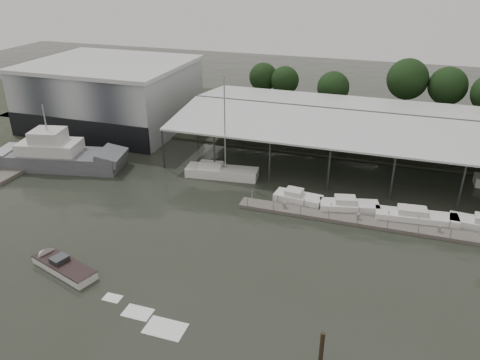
% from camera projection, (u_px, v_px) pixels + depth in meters
% --- Properties ---
extents(ground, '(200.00, 200.00, 0.00)m').
position_uv_depth(ground, '(199.00, 249.00, 45.05)').
color(ground, '#262B23').
rests_on(ground, ground).
extents(land_strip_far, '(140.00, 30.00, 0.30)m').
position_uv_depth(land_strip_far, '(294.00, 119.00, 81.02)').
color(land_strip_far, '#373E2E').
rests_on(land_strip_far, ground).
extents(land_strip_west, '(20.00, 40.00, 0.30)m').
position_uv_depth(land_strip_west, '(56.00, 117.00, 82.12)').
color(land_strip_west, '#373E2E').
rests_on(land_strip_west, ground).
extents(storage_warehouse, '(24.50, 20.50, 10.50)m').
position_uv_depth(storage_warehouse, '(111.00, 94.00, 76.43)').
color(storage_warehouse, '#A7AEB2').
rests_on(storage_warehouse, ground).
extents(covered_boat_shed, '(58.24, 24.00, 6.96)m').
position_uv_depth(covered_boat_shed, '(399.00, 120.00, 61.60)').
color(covered_boat_shed, silver).
rests_on(covered_boat_shed, ground).
extents(trawler_dock, '(3.00, 18.00, 0.50)m').
position_uv_depth(trawler_dock, '(40.00, 156.00, 65.49)').
color(trawler_dock, '#6A645D').
rests_on(trawler_dock, ground).
extents(floating_dock, '(28.00, 2.00, 1.40)m').
position_uv_depth(floating_dock, '(367.00, 222.00, 49.27)').
color(floating_dock, '#6A645D').
rests_on(floating_dock, ground).
extents(grey_trawler, '(17.83, 8.45, 8.84)m').
position_uv_depth(grey_trawler, '(60.00, 156.00, 62.15)').
color(grey_trawler, slate).
rests_on(grey_trawler, ground).
extents(white_sailboat, '(9.41, 3.62, 13.27)m').
position_uv_depth(white_sailboat, '(221.00, 172.00, 59.78)').
color(white_sailboat, white).
rests_on(white_sailboat, ground).
extents(speedboat_underway, '(18.03, 7.17, 2.00)m').
position_uv_depth(speedboat_underway, '(60.00, 265.00, 42.08)').
color(speedboat_underway, white).
rests_on(speedboat_underway, ground).
extents(moored_cruiser_0, '(5.55, 2.73, 1.70)m').
position_uv_depth(moored_cruiser_0, '(297.00, 198.00, 53.28)').
color(moored_cruiser_0, white).
rests_on(moored_cruiser_0, ground).
extents(moored_cruiser_1, '(6.72, 3.59, 1.70)m').
position_uv_depth(moored_cruiser_1, '(349.00, 206.00, 51.57)').
color(moored_cruiser_1, white).
rests_on(moored_cruiser_1, ground).
extents(moored_cruiser_2, '(8.54, 2.94, 1.70)m').
position_uv_depth(moored_cruiser_2, '(415.00, 217.00, 49.38)').
color(moored_cruiser_2, white).
rests_on(moored_cruiser_2, ground).
extents(horizon_tree_line, '(67.00, 10.02, 10.37)m').
position_uv_depth(horizon_tree_line, '(444.00, 89.00, 76.87)').
color(horizon_tree_line, '#2F2115').
rests_on(horizon_tree_line, ground).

